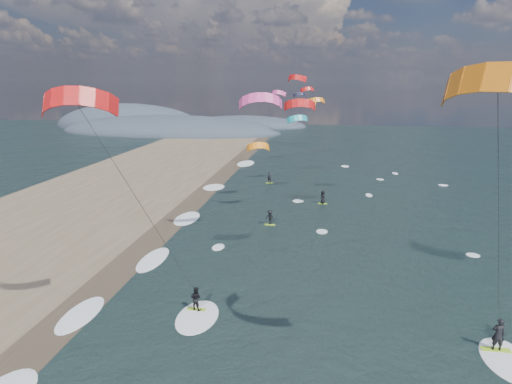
# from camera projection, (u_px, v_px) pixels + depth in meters

# --- Properties ---
(wet_sand_strip) EXTENTS (3.00, 240.00, 0.00)m
(wet_sand_strip) POSITION_uv_depth(u_px,v_px,m) (103.00, 285.00, 31.27)
(wet_sand_strip) COLOR #382D23
(wet_sand_strip) RESTS_ON ground
(coastal_hills) EXTENTS (80.00, 41.00, 15.00)m
(coastal_hills) POSITION_uv_depth(u_px,v_px,m) (163.00, 129.00, 129.73)
(coastal_hills) COLOR #3D4756
(coastal_hills) RESTS_ON ground
(kitesurfer_near_a) EXTENTS (8.10, 9.48, 15.62)m
(kitesurfer_near_a) POSITION_uv_depth(u_px,v_px,m) (499.00, 146.00, 16.34)
(kitesurfer_near_a) COLOR #97CC24
(kitesurfer_near_a) RESTS_ON ground
(kitesurfer_near_b) EXTENTS (6.96, 8.50, 14.83)m
(kitesurfer_near_b) POSITION_uv_depth(u_px,v_px,m) (122.00, 183.00, 21.82)
(kitesurfer_near_b) COLOR #97CC24
(kitesurfer_near_b) RESTS_ON ground
(far_kitesurfers) EXTENTS (8.86, 19.10, 1.65)m
(far_kitesurfers) POSITION_uv_depth(u_px,v_px,m) (289.00, 201.00, 50.07)
(far_kitesurfers) COLOR #97CC24
(far_kitesurfers) RESTS_ON ground
(bg_kite_field) EXTENTS (11.93, 78.20, 9.27)m
(bg_kite_field) POSITION_uv_depth(u_px,v_px,m) (297.00, 98.00, 70.58)
(bg_kite_field) COLOR red
(bg_kite_field) RESTS_ON ground
(shoreline_surf) EXTENTS (2.40, 79.40, 0.11)m
(shoreline_surf) POSITION_uv_depth(u_px,v_px,m) (145.00, 260.00, 35.62)
(shoreline_surf) COLOR white
(shoreline_surf) RESTS_ON ground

